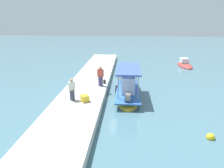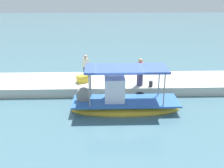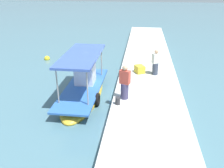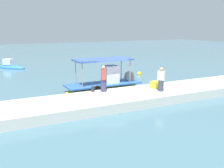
% 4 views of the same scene
% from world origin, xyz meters
% --- Properties ---
extents(ground_plane, '(120.00, 120.00, 0.00)m').
position_xyz_m(ground_plane, '(0.00, 0.00, 0.00)').
color(ground_plane, slate).
extents(dock_quay, '(36.00, 3.62, 0.59)m').
position_xyz_m(dock_quay, '(0.00, -3.48, 0.30)').
color(dock_quay, beige).
rests_on(dock_quay, ground_plane).
extents(main_fishing_boat, '(6.20, 2.07, 2.85)m').
position_xyz_m(main_fishing_boat, '(-0.30, 0.18, 0.43)').
color(main_fishing_boat, gold).
rests_on(main_fishing_boat, ground_plane).
extents(fisherman_near_bollard, '(0.51, 0.57, 1.79)m').
position_xyz_m(fisherman_near_bollard, '(-1.50, -2.25, 1.40)').
color(fisherman_near_bollard, '#403B60').
rests_on(fisherman_near_bollard, dock_quay).
extents(fisherman_by_crate, '(0.51, 0.53, 1.64)m').
position_xyz_m(fisherman_by_crate, '(2.05, -3.91, 1.34)').
color(fisherman_by_crate, '#384051').
rests_on(fisherman_by_crate, dock_quay).
extents(mooring_bollard, '(0.24, 0.24, 0.37)m').
position_xyz_m(mooring_bollard, '(-2.18, -1.98, 0.78)').
color(mooring_bollard, '#2D2D33').
rests_on(mooring_bollard, dock_quay).
extents(cargo_crate, '(0.81, 0.75, 0.48)m').
position_xyz_m(cargo_crate, '(2.25, -2.94, 0.83)').
color(cargo_crate, gold).
rests_on(cargo_crate, dock_quay).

